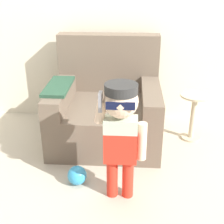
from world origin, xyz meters
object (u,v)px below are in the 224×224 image
armchair (106,108)px  side_table (194,112)px  person_child (121,125)px  toy_ball (77,175)px

armchair → side_table: armchair is taller
person_child → side_table: 1.19m
side_table → toy_ball: bearing=-142.0°
armchair → side_table: bearing=0.9°
person_child → toy_ball: (-0.35, 0.12, -0.52)m
toy_ball → armchair: bearing=78.0°
armchair → person_child: size_ratio=1.17×
side_table → toy_ball: side_table is taller
person_child → side_table: size_ratio=1.87×
armchair → side_table: size_ratio=2.19×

